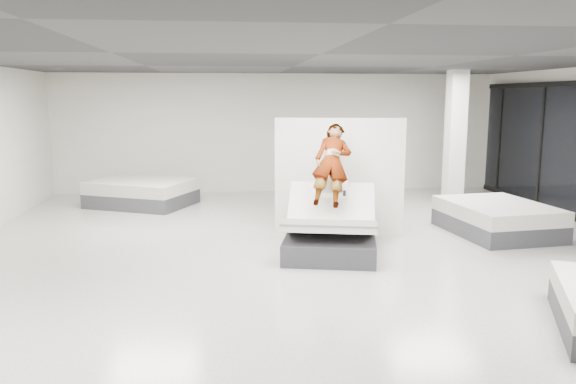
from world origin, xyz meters
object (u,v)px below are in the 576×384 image
object	(u,v)px
person	(332,178)
flat_bed_left_far	(142,193)
hero_bed	(331,231)
remote	(344,193)
column	(455,139)
divider_panel	(339,177)
flat_bed_right_far	(497,218)

from	to	relation	value
person	flat_bed_left_far	xyz separation A→B (m)	(-3.81, 4.26, -0.92)
flat_bed_left_far	hero_bed	bearing A→B (deg)	-50.75
hero_bed	remote	world-z (taller)	hero_bed
hero_bed	column	distance (m)	5.47
remote	column	size ratio (longest dim) A/B	0.04
divider_panel	flat_bed_right_far	bearing A→B (deg)	6.49
person	flat_bed_right_far	size ratio (longest dim) A/B	0.73
hero_bed	flat_bed_right_far	size ratio (longest dim) A/B	0.96
flat_bed_left_far	column	world-z (taller)	column
person	divider_panel	distance (m)	1.03
hero_bed	flat_bed_left_far	bearing A→B (deg)	129.25
flat_bed_right_far	column	size ratio (longest dim) A/B	0.73
hero_bed	person	bearing A→B (deg)	77.24
hero_bed	person	xyz separation A→B (m)	(0.07, 0.31, 0.85)
remote	flat_bed_right_far	xyz separation A→B (m)	(3.19, 1.05, -0.73)
hero_bed	divider_panel	distance (m)	1.52
remote	flat_bed_left_far	bearing A→B (deg)	143.05
hero_bed	flat_bed_left_far	xyz separation A→B (m)	(-3.74, 4.57, -0.07)
divider_panel	column	bearing A→B (deg)	50.26
remote	column	distance (m)	5.28
person	remote	world-z (taller)	person
remote	column	bearing A→B (deg)	61.11
remote	divider_panel	size ratio (longest dim) A/B	0.06
divider_panel	flat_bed_right_far	size ratio (longest dim) A/B	1.04
flat_bed_left_far	flat_bed_right_far	bearing A→B (deg)	-26.82
remote	column	world-z (taller)	column
divider_panel	flat_bed_left_far	size ratio (longest dim) A/B	0.89
divider_panel	remote	bearing A→B (deg)	-85.09
person	divider_panel	bearing A→B (deg)	84.60
hero_bed	column	xyz separation A→B (m)	(3.70, 3.85, 1.22)
column	person	bearing A→B (deg)	-135.75
hero_bed	flat_bed_left_far	world-z (taller)	hero_bed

